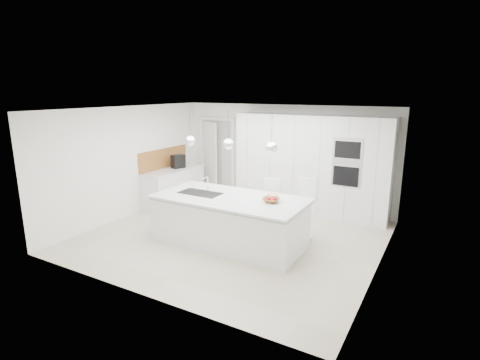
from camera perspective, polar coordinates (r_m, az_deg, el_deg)
The scene contains 27 objects.
floor at distance 7.53m, azimuth -1.14°, elevation -8.63°, with size 5.50×5.50×0.00m, color beige.
wall_back at distance 9.35m, azimuth 6.67°, elevation 3.66°, with size 5.50×5.50×0.00m, color white.
wall_left at distance 8.85m, azimuth -16.71°, elevation 2.61°, with size 5.00×5.00×0.00m, color white.
ceiling at distance 6.98m, azimuth -1.23°, elevation 10.73°, with size 5.50×5.50×0.00m, color white.
tall_cabinets at distance 8.81m, azimuth 10.68°, elevation 2.25°, with size 3.60×0.60×2.30m, color white.
oven_stack at distance 8.24m, azimuth 15.96°, elevation 2.59°, with size 0.62×0.04×1.05m, color #A5A5A8, non-canonical shape.
doorway_frame at distance 10.26m, azimuth -3.52°, elevation 3.34°, with size 1.11×0.08×2.13m, color white, non-canonical shape.
hallway_door at distance 10.36m, azimuth -4.83°, elevation 3.31°, with size 0.82×0.04×2.00m, color white.
radiator at distance 10.12m, azimuth -2.01°, elevation 2.20°, with size 0.32×0.04×1.40m, color white, non-canonical shape.
left_base_cabinets at distance 9.68m, azimuth -10.05°, elevation -1.08°, with size 0.60×1.80×0.86m, color white.
left_worktop at distance 9.58m, azimuth -10.16°, elevation 1.53°, with size 0.62×1.82×0.04m, color silver.
oak_backsplash at distance 9.71m, azimuth -11.54°, elevation 3.25°, with size 0.02×1.80×0.50m, color #A2662F.
island_base at distance 7.09m, azimuth -1.70°, elevation -6.36°, with size 2.80×1.20×0.86m, color white.
island_worktop at distance 6.99m, azimuth -1.51°, elevation -2.77°, with size 2.84×1.40×0.04m, color silver.
island_sink at distance 7.31m, azimuth -6.09°, elevation -2.60°, with size 0.84×0.44×0.18m, color #3F3F42, non-canonical shape.
island_tap at distance 7.38m, azimuth -4.91°, elevation -0.56°, with size 0.02×0.02×0.30m, color white.
pendant_left at distance 7.20m, azimuth -7.60°, elevation 5.91°, with size 0.20×0.20×0.20m, color white.
pendant_mid at distance 6.73m, azimuth -1.78°, elevation 5.48°, with size 0.20×0.20×0.20m, color white.
pendant_right at distance 6.33m, azimuth 4.83°, elevation 4.93°, with size 0.20×0.20×0.20m, color white.
fruit_bowl at distance 6.69m, azimuth 4.79°, elevation -3.05°, with size 0.31×0.31×0.08m, color #A2662F.
espresso_machine at distance 9.67m, azimuth -9.41°, elevation 2.82°, with size 0.20×0.32×0.34m, color black.
bar_stool_left at distance 7.60m, azimuth 4.48°, elevation -4.04°, with size 0.36×0.51×1.10m, color white, non-canonical shape.
bar_stool_right at distance 7.36m, azimuth 9.73°, elevation -4.49°, with size 0.39×0.54×1.18m, color white, non-canonical shape.
apple_a at distance 6.72m, azimuth 5.19°, elevation -2.75°, with size 0.07×0.07×0.07m, color red.
apple_b at distance 6.68m, azimuth 5.35°, elevation -2.82°, with size 0.08×0.08×0.08m, color red.
apple_c at distance 6.67m, azimuth 4.49°, elevation -2.85°, with size 0.07×0.07×0.07m, color red.
banana_bunch at distance 6.67m, azimuth 4.92°, elevation -2.44°, with size 0.21×0.21×0.03m, color yellow.
Camera 1 is at (3.56, -5.99, 2.85)m, focal length 28.00 mm.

